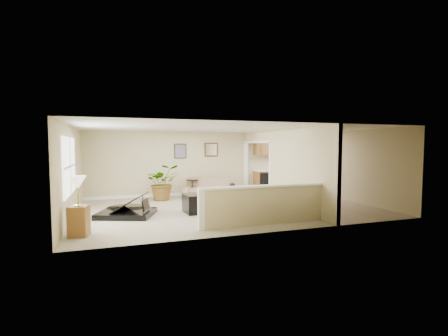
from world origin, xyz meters
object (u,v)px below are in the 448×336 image
object	(u,v)px
small_plant	(232,190)
lamp_stand	(79,211)
piano	(125,195)
piano_bench	(192,204)
loveseat	(206,188)
accent_table	(192,186)
palm_plant	(163,183)

from	to	relation	value
small_plant	lamp_stand	xyz separation A→B (m)	(-5.21, -4.49, 0.35)
piano	small_plant	distance (m)	4.95
piano_bench	small_plant	bearing A→B (deg)	51.30
loveseat	accent_table	size ratio (longest dim) A/B	3.03
accent_table	lamp_stand	distance (m)	5.75
palm_plant	small_plant	size ratio (longest dim) A/B	2.70
piano_bench	palm_plant	distance (m)	2.61
piano	piano_bench	bearing A→B (deg)	11.60
palm_plant	piano_bench	bearing A→B (deg)	-79.07
piano_bench	lamp_stand	xyz separation A→B (m)	(-2.89, -1.60, 0.28)
piano_bench	accent_table	world-z (taller)	accent_table
palm_plant	accent_table	bearing A→B (deg)	17.63
accent_table	small_plant	world-z (taller)	accent_table
piano	small_plant	world-z (taller)	piano
loveseat	small_plant	xyz separation A→B (m)	(1.15, 0.26, -0.16)
piano	accent_table	size ratio (longest dim) A/B	3.06
piano_bench	lamp_stand	size ratio (longest dim) A/B	0.62
palm_plant	small_plant	xyz separation A→B (m)	(2.81, 0.36, -0.43)
loveseat	small_plant	size ratio (longest dim) A/B	4.20
piano_bench	loveseat	distance (m)	2.88
loveseat	small_plant	distance (m)	1.19
loveseat	accent_table	bearing A→B (deg)	173.39
piano	palm_plant	xyz separation A→B (m)	(1.38, 2.24, 0.06)
accent_table	small_plant	bearing A→B (deg)	-0.49
piano_bench	small_plant	distance (m)	3.71
loveseat	piano_bench	bearing A→B (deg)	-90.96
piano	accent_table	world-z (taller)	piano
piano_bench	loveseat	world-z (taller)	loveseat
loveseat	palm_plant	distance (m)	1.68
piano_bench	piano	bearing A→B (deg)	170.89
accent_table	lamp_stand	world-z (taller)	lamp_stand
piano_bench	small_plant	size ratio (longest dim) A/B	1.72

